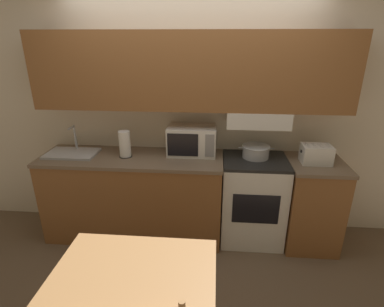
# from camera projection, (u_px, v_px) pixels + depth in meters

# --- Properties ---
(ground_plane) EXTENTS (16.00, 16.00, 0.00)m
(ground_plane) POSITION_uv_depth(u_px,v_px,m) (192.00, 219.00, 3.66)
(ground_plane) COLOR brown
(wall_back) EXTENTS (5.47, 0.38, 2.55)m
(wall_back) POSITION_uv_depth(u_px,v_px,m) (192.00, 96.00, 3.04)
(wall_back) COLOR silver
(wall_back) RESTS_ON ground_plane
(lower_counter_main) EXTENTS (1.89, 0.61, 0.93)m
(lower_counter_main) POSITION_uv_depth(u_px,v_px,m) (135.00, 196.00, 3.26)
(lower_counter_main) COLOR brown
(lower_counter_main) RESTS_ON ground_plane
(lower_counter_right_stub) EXTENTS (0.55, 0.61, 0.93)m
(lower_counter_right_stub) POSITION_uv_depth(u_px,v_px,m) (311.00, 203.00, 3.12)
(lower_counter_right_stub) COLOR brown
(lower_counter_right_stub) RESTS_ON ground_plane
(stove_range) EXTENTS (0.65, 0.55, 0.93)m
(stove_range) POSITION_uv_depth(u_px,v_px,m) (252.00, 200.00, 3.19)
(stove_range) COLOR white
(stove_range) RESTS_ON ground_plane
(cooking_pot) EXTENTS (0.36, 0.28, 0.13)m
(cooking_pot) POSITION_uv_depth(u_px,v_px,m) (256.00, 151.00, 3.05)
(cooking_pot) COLOR #B7BABF
(cooking_pot) RESTS_ON stove_range
(microwave) EXTENTS (0.50, 0.31, 0.30)m
(microwave) POSITION_uv_depth(u_px,v_px,m) (192.00, 140.00, 3.11)
(microwave) COLOR white
(microwave) RESTS_ON lower_counter_main
(toaster) EXTENTS (0.29, 0.20, 0.18)m
(toaster) POSITION_uv_depth(u_px,v_px,m) (316.00, 154.00, 2.91)
(toaster) COLOR white
(toaster) RESTS_ON lower_counter_right_stub
(sink_basin) EXTENTS (0.52, 0.33, 0.29)m
(sink_basin) POSITION_uv_depth(u_px,v_px,m) (72.00, 153.00, 3.14)
(sink_basin) COLOR #B7BABF
(sink_basin) RESTS_ON lower_counter_main
(paper_towel_roll) EXTENTS (0.13, 0.13, 0.27)m
(paper_towel_roll) POSITION_uv_depth(u_px,v_px,m) (125.00, 144.00, 3.05)
(paper_towel_roll) COLOR black
(paper_towel_roll) RESTS_ON lower_counter_main
(dining_table) EXTENTS (1.00, 0.68, 0.75)m
(dining_table) POSITION_uv_depth(u_px,v_px,m) (135.00, 286.00, 1.87)
(dining_table) COLOR #B27F4C
(dining_table) RESTS_ON ground_plane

